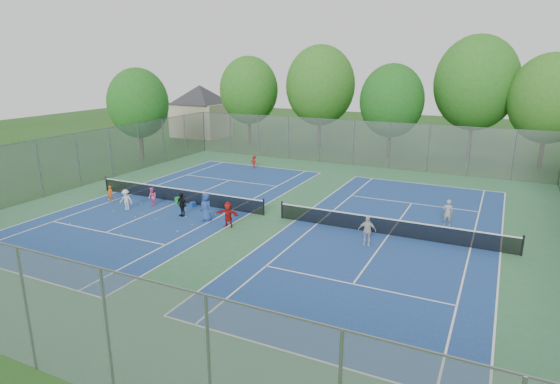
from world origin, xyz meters
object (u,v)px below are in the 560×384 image
Objects in this scene: net_right at (389,227)px; ball_hopper at (178,201)px; instructor at (448,213)px; net_left at (178,195)px; ball_crate at (193,204)px.

net_right is 13.68m from ball_hopper.
net_right is at bearing 42.86° from instructor.
net_left is 8.30× the size of instructor.
ball_hopper is at bearing -177.85° from net_right.
ball_hopper reaches higher than ball_crate.
net_left is at bearing 180.00° from net_right.
ball_hopper is 0.33× the size of instructor.
net_right reaches higher than ball_hopper.
net_right is at bearing 0.00° from net_left.
net_left is 25.29× the size of ball_hopper.
instructor reaches higher than net_right.
net_right is 8.30× the size of instructor.
net_right is (14.00, 0.00, 0.00)m from net_left.
instructor is at bearing 48.39° from net_right.
net_right reaches higher than ball_crate.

